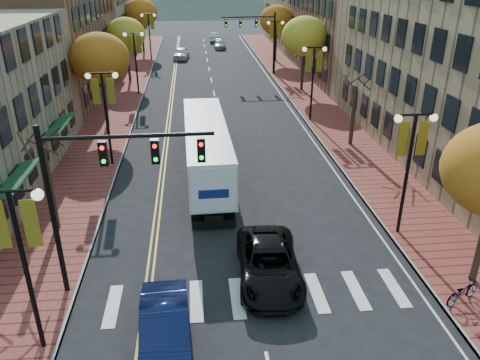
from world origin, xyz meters
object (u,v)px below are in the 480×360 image
object	(u,v)px
semi_truck	(205,143)
black_suv	(269,264)
navy_sedan	(165,330)
bicycle	(462,292)

from	to	relation	value
semi_truck	black_suv	bearing A→B (deg)	-79.76
navy_sedan	black_suv	bearing A→B (deg)	37.54
black_suv	bicycle	xyz separation A→B (m)	(7.08, -2.34, -0.15)
semi_truck	black_suv	world-z (taller)	semi_truck
semi_truck	navy_sedan	bearing A→B (deg)	-98.69
semi_truck	bicycle	distance (m)	16.20
navy_sedan	bicycle	bearing A→B (deg)	2.95
semi_truck	navy_sedan	xyz separation A→B (m)	(-1.87, -14.31, -1.33)
semi_truck	bicycle	size ratio (longest dim) A/B	8.33
black_suv	navy_sedan	bearing A→B (deg)	-136.41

